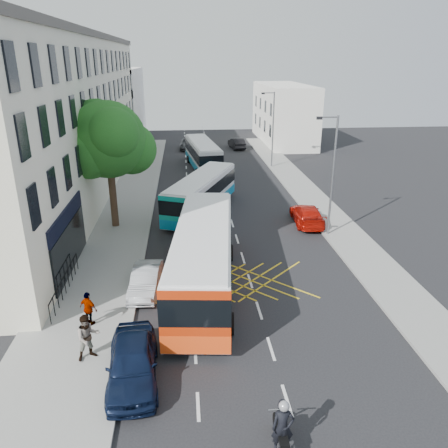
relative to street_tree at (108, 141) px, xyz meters
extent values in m
plane|color=black|center=(8.51, -14.97, -6.29)|extent=(120.00, 120.00, 0.00)
cube|color=gray|center=(0.01, 0.03, -6.22)|extent=(5.00, 70.00, 0.15)
cube|color=gray|center=(16.01, 0.03, -6.22)|extent=(3.00, 70.00, 0.15)
cube|color=beige|center=(-5.49, 9.53, 0.21)|extent=(8.00, 45.00, 13.00)
cube|color=#59544C|center=(-5.49, 9.53, 6.96)|extent=(8.30, 45.00, 0.50)
cube|color=black|center=(-1.44, -6.97, -2.89)|extent=(0.12, 7.00, 0.90)
cube|color=black|center=(-1.44, -6.97, -4.69)|extent=(0.12, 7.00, 2.60)
cube|color=silver|center=(-5.49, 40.03, -1.29)|extent=(8.00, 20.00, 10.00)
cube|color=silver|center=(19.51, 33.03, -2.29)|extent=(6.00, 18.00, 8.00)
cylinder|color=#382619|center=(0.01, 0.03, -3.94)|extent=(0.50, 0.50, 4.40)
sphere|color=#1A5016|center=(0.01, 0.03, 0.06)|extent=(5.20, 5.20, 5.20)
sphere|color=#1A5016|center=(1.41, 0.83, -0.74)|extent=(3.60, 3.60, 3.60)
sphere|color=#1A5016|center=(-1.19, -0.57, -0.54)|extent=(3.80, 3.80, 3.80)
sphere|color=#1A5016|center=(0.61, -1.27, 0.66)|extent=(3.40, 3.40, 3.40)
sphere|color=#1A5016|center=(-0.79, 1.13, 1.06)|extent=(3.20, 3.20, 3.20)
cylinder|color=slate|center=(14.81, -2.97, -2.14)|extent=(0.14, 0.14, 8.00)
cylinder|color=slate|center=(14.21, -2.97, 1.76)|extent=(1.20, 0.10, 0.10)
cube|color=black|center=(13.61, -2.97, 1.71)|extent=(0.35, 0.15, 0.18)
cylinder|color=slate|center=(14.81, 17.03, -2.14)|extent=(0.14, 0.14, 8.00)
cylinder|color=slate|center=(14.21, 17.03, 1.76)|extent=(1.20, 0.10, 0.10)
cube|color=black|center=(13.61, 17.03, 1.71)|extent=(0.35, 0.15, 0.18)
cube|color=silver|center=(5.96, -9.45, -4.42)|extent=(4.06, 12.52, 2.96)
cube|color=silver|center=(5.96, -9.45, -2.88)|extent=(3.82, 12.25, 0.13)
cube|color=black|center=(5.96, -9.45, -4.00)|extent=(4.13, 12.59, 1.23)
cube|color=#F24614|center=(5.96, -9.45, -5.45)|extent=(4.12, 12.57, 0.84)
cube|color=#B72A09|center=(5.32, -15.53, -4.39)|extent=(2.83, 0.40, 2.79)
cube|color=#FF0C0C|center=(4.17, -15.42, -5.17)|extent=(0.25, 0.09, 0.25)
cube|color=#FF0C0C|center=(6.46, -15.66, -5.17)|extent=(0.25, 0.09, 0.25)
cylinder|color=black|center=(4.92, -5.97, -5.79)|extent=(0.42, 1.03, 1.01)
cylinder|color=black|center=(7.70, -6.26, -5.79)|extent=(0.42, 1.03, 1.01)
cylinder|color=black|center=(4.13, -13.41, -5.79)|extent=(0.42, 1.03, 1.01)
cylinder|color=black|center=(6.91, -13.71, -5.79)|extent=(0.42, 1.03, 1.01)
cube|color=silver|center=(6.37, 2.81, -4.71)|extent=(6.19, 10.48, 2.50)
cube|color=silver|center=(6.37, 2.81, -3.42)|extent=(5.93, 10.21, 0.11)
cube|color=black|center=(6.37, 2.81, -4.36)|extent=(6.26, 10.56, 1.04)
cube|color=#0D7DA8|center=(6.37, 2.81, -5.58)|extent=(6.25, 10.54, 0.71)
cube|color=#0C9E8D|center=(4.38, -1.95, -4.69)|extent=(2.25, 1.02, 2.36)
cube|color=#FF0C0C|center=(3.52, -1.60, -5.35)|extent=(0.25, 0.15, 0.25)
cube|color=#FF0C0C|center=(5.23, -2.31, -5.35)|extent=(0.25, 0.15, 0.25)
cylinder|color=black|center=(6.38, 5.87, -5.87)|extent=(0.57, 0.88, 0.85)
cylinder|color=black|center=(8.55, 4.96, -5.87)|extent=(0.57, 0.88, 0.85)
cylinder|color=black|center=(3.93, 0.05, -5.87)|extent=(0.57, 0.88, 0.85)
cylinder|color=black|center=(6.11, -0.86, -5.87)|extent=(0.57, 0.88, 0.85)
cube|color=silver|center=(7.16, 17.51, -4.69)|extent=(3.65, 10.73, 2.53)
cube|color=silver|center=(7.16, 17.51, -3.38)|extent=(3.44, 10.50, 0.11)
cube|color=black|center=(7.16, 17.51, -4.33)|extent=(3.72, 10.80, 1.05)
cube|color=#0E83B0|center=(7.16, 17.51, -5.57)|extent=(3.71, 10.79, 0.72)
cube|color=silver|center=(7.79, 12.32, -4.67)|extent=(2.42, 0.39, 2.39)
cube|color=#FF0C0C|center=(6.86, 12.20, -5.34)|extent=(0.26, 0.09, 0.25)
cube|color=#FF0C0C|center=(8.73, 12.43, -5.34)|extent=(0.26, 0.09, 0.25)
cylinder|color=black|center=(5.62, 20.21, -5.86)|extent=(0.37, 0.89, 0.86)
cylinder|color=black|center=(8.00, 20.51, -5.86)|extent=(0.37, 0.89, 0.86)
cylinder|color=black|center=(6.40, 13.86, -5.86)|extent=(0.37, 0.89, 0.86)
cylinder|color=black|center=(8.77, 14.15, -5.86)|extent=(0.37, 0.89, 0.86)
cylinder|color=black|center=(7.83, -19.32, -5.94)|extent=(0.15, 0.70, 0.70)
cube|color=black|center=(7.81, -20.14, -5.61)|extent=(0.27, 1.32, 0.24)
cube|color=black|center=(7.82, -19.86, -5.42)|extent=(0.32, 0.50, 0.22)
cube|color=black|center=(7.80, -20.41, -5.47)|extent=(0.30, 0.55, 0.11)
cylinder|color=slate|center=(7.83, -19.37, -5.53)|extent=(0.08, 0.48, 0.92)
cylinder|color=slate|center=(7.82, -19.54, -5.14)|extent=(0.66, 0.06, 0.04)
imported|color=black|center=(7.81, -20.19, -5.19)|extent=(0.70, 0.47, 1.89)
sphere|color=#99999E|center=(7.81, -20.19, -4.38)|extent=(0.33, 0.33, 0.33)
imported|color=black|center=(2.91, -16.32, -5.50)|extent=(2.15, 4.73, 1.57)
imported|color=#A0A3A7|center=(2.91, -9.56, -5.64)|extent=(1.69, 4.06, 1.30)
imported|color=#B91307|center=(14.01, -0.48, -5.59)|extent=(2.27, 4.95, 1.40)
imported|color=#43454B|center=(5.82, 28.56, -5.60)|extent=(2.59, 5.09, 1.38)
imported|color=black|center=(12.24, 28.33, -5.58)|extent=(2.09, 4.51, 1.43)
imported|color=gray|center=(1.06, -15.06, -5.16)|extent=(1.20, 1.10, 1.97)
imported|color=gray|center=(0.60, -12.63, -5.32)|extent=(1.03, 0.83, 1.63)
camera|label=1|loc=(5.11, -30.09, 5.26)|focal=35.00mm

